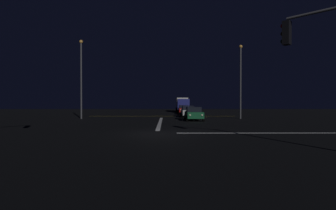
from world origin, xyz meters
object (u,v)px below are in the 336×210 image
at_px(streetlamp_right_near, 241,76).
at_px(sedan_white, 188,111).
at_px(sedan_silver, 187,110).
at_px(sedan_green, 194,114).
at_px(box_truck, 182,104).
at_px(streetlamp_left_near, 81,74).
at_px(sedan_red, 183,109).

bearing_deg(streetlamp_right_near, sedan_white, 148.78).
bearing_deg(sedan_silver, sedan_green, -91.42).
xyz_separation_m(sedan_white, sedan_silver, (0.37, 5.36, 0.00)).
relative_size(sedan_white, sedan_silver, 1.00).
xyz_separation_m(box_truck, streetlamp_left_near, (-14.30, -22.78, 3.99)).
relative_size(box_truck, streetlamp_right_near, 0.88).
xyz_separation_m(sedan_white, streetlamp_right_near, (6.34, -3.84, 4.60)).
bearing_deg(sedan_silver, sedan_white, -93.95).
xyz_separation_m(sedan_silver, streetlamp_left_near, (-14.28, -9.20, 4.90)).
height_order(sedan_green, box_truck, box_truck).
distance_m(sedan_red, streetlamp_left_near, 21.18).
bearing_deg(sedan_green, streetlamp_left_near, 169.04).
distance_m(sedan_green, sedan_white, 6.55).
xyz_separation_m(sedan_silver, sedan_red, (-0.25, 5.89, 0.00)).
height_order(sedan_green, sedan_silver, same).
relative_size(sedan_green, streetlamp_left_near, 0.43).
distance_m(sedan_white, sedan_silver, 5.37).
height_order(sedan_green, streetlamp_right_near, streetlamp_right_near).
bearing_deg(box_truck, sedan_white, -91.20).
distance_m(sedan_white, sedan_red, 11.25).
bearing_deg(box_truck, sedan_green, -90.72).
relative_size(sedan_white, sedan_red, 1.00).
bearing_deg(streetlamp_right_near, box_truck, 104.63).
relative_size(sedan_white, streetlamp_left_near, 0.43).
bearing_deg(streetlamp_right_near, sedan_silver, 122.97).
height_order(sedan_silver, streetlamp_left_near, streetlamp_left_near).
bearing_deg(sedan_red, sedan_silver, -87.55).
bearing_deg(sedan_green, sedan_silver, 88.58).
distance_m(sedan_green, sedan_red, 17.80).
distance_m(sedan_green, sedan_silver, 11.91).
distance_m(sedan_red, box_truck, 7.74).
bearing_deg(sedan_red, streetlamp_right_near, -67.60).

